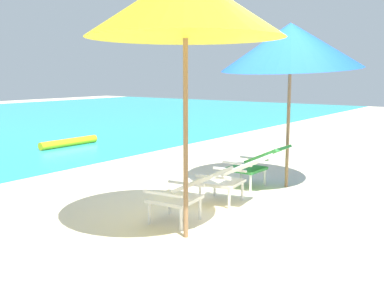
{
  "coord_description": "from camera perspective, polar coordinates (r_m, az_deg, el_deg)",
  "views": [
    {
      "loc": [
        -4.86,
        -2.87,
        1.7
      ],
      "look_at": [
        0.0,
        0.7,
        0.75
      ],
      "focal_mm": 41.33,
      "sensor_mm": 36.0,
      "label": 1
    }
  ],
  "objects": [
    {
      "name": "ground_plane",
      "position": [
        8.59,
        -18.07,
        -2.91
      ],
      "size": [
        40.0,
        40.0,
        0.0
      ],
      "primitive_type": "plane",
      "color": "beige"
    },
    {
      "name": "swim_buoy",
      "position": [
        10.97,
        -15.57,
        0.23
      ],
      "size": [
        1.6,
        0.18,
        0.18
      ],
      "primitive_type": "cylinder",
      "rotation": [
        0.0,
        1.57,
        0.0
      ],
      "color": "yellow",
      "rests_on": "ocean_band"
    },
    {
      "name": "lounge_chair_right",
      "position": [
        6.68,
        8.25,
        -2.33
      ],
      "size": [
        0.56,
        0.88,
        0.68
      ],
      "color": "#338E3D",
      "rests_on": "ground_plane"
    },
    {
      "name": "lounge_chair_center",
      "position": [
        5.84,
        5.4,
        -3.91
      ],
      "size": [
        0.64,
        0.93,
        0.68
      ],
      "color": "silver",
      "rests_on": "ground_plane"
    },
    {
      "name": "beach_umbrella_right",
      "position": [
        6.74,
        12.64,
        12.24
      ],
      "size": [
        2.17,
        2.13,
        2.53
      ],
      "color": "olive",
      "rests_on": "ground_plane"
    },
    {
      "name": "beach_umbrella_left",
      "position": [
        4.51,
        -0.86,
        17.55
      ],
      "size": [
        2.54,
        2.54,
        2.7
      ],
      "color": "olive",
      "rests_on": "ground_plane"
    },
    {
      "name": "lounge_chair_left",
      "position": [
        5.04,
        -0.53,
        -5.96
      ],
      "size": [
        0.64,
        0.93,
        0.68
      ],
      "color": "silver",
      "rests_on": "ground_plane"
    }
  ]
}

